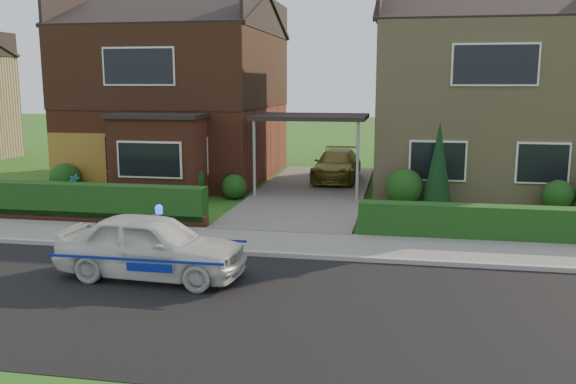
# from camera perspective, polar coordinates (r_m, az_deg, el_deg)

# --- Properties ---
(ground) EXTENTS (120.00, 120.00, 0.00)m
(ground) POSITION_cam_1_polar(r_m,az_deg,el_deg) (11.00, -6.30, -10.41)
(ground) COLOR #245416
(ground) RESTS_ON ground
(road) EXTENTS (60.00, 6.00, 0.02)m
(road) POSITION_cam_1_polar(r_m,az_deg,el_deg) (11.00, -6.30, -10.41)
(road) COLOR black
(road) RESTS_ON ground
(kerb) EXTENTS (60.00, 0.16, 0.12)m
(kerb) POSITION_cam_1_polar(r_m,az_deg,el_deg) (13.78, -2.65, -5.81)
(kerb) COLOR #9E9993
(kerb) RESTS_ON ground
(sidewalk) EXTENTS (60.00, 2.00, 0.10)m
(sidewalk) POSITION_cam_1_polar(r_m,az_deg,el_deg) (14.77, -1.72, -4.75)
(sidewalk) COLOR slate
(sidewalk) RESTS_ON ground
(driveway) EXTENTS (3.80, 12.00, 0.12)m
(driveway) POSITION_cam_1_polar(r_m,az_deg,el_deg) (21.40, 2.17, -0.02)
(driveway) COLOR #666059
(driveway) RESTS_ON ground
(house_left) EXTENTS (7.50, 9.53, 7.25)m
(house_left) POSITION_cam_1_polar(r_m,az_deg,el_deg) (25.33, -10.04, 9.95)
(house_left) COLOR brown
(house_left) RESTS_ON ground
(house_right) EXTENTS (7.50, 8.06, 7.25)m
(house_right) POSITION_cam_1_polar(r_m,az_deg,el_deg) (24.00, 17.34, 9.28)
(house_right) COLOR tan
(house_right) RESTS_ON ground
(carport_link) EXTENTS (3.80, 3.00, 2.77)m
(carport_link) POSITION_cam_1_polar(r_m,az_deg,el_deg) (21.05, 2.20, 6.92)
(carport_link) COLOR black
(carport_link) RESTS_ON ground
(garage_door) EXTENTS (2.20, 0.10, 2.10)m
(garage_door) POSITION_cam_1_polar(r_m,az_deg,el_deg) (22.96, -19.05, 2.62)
(garage_door) COLOR olive
(garage_door) RESTS_ON ground
(dwarf_wall) EXTENTS (7.70, 0.25, 0.36)m
(dwarf_wall) POSITION_cam_1_polar(r_m,az_deg,el_deg) (17.91, -19.34, -2.23)
(dwarf_wall) COLOR brown
(dwarf_wall) RESTS_ON ground
(hedge_left) EXTENTS (7.50, 0.55, 0.90)m
(hedge_left) POSITION_cam_1_polar(r_m,az_deg,el_deg) (18.07, -19.08, -2.69)
(hedge_left) COLOR #113814
(hedge_left) RESTS_ON ground
(hedge_right) EXTENTS (7.50, 0.55, 0.80)m
(hedge_right) POSITION_cam_1_polar(r_m,az_deg,el_deg) (15.92, 20.23, -4.47)
(hedge_right) COLOR #113814
(hedge_right) RESTS_ON ground
(shrub_left_far) EXTENTS (1.08, 1.08, 1.08)m
(shrub_left_far) POSITION_cam_1_polar(r_m,az_deg,el_deg) (22.76, -20.10, 1.20)
(shrub_left_far) COLOR #113814
(shrub_left_far) RESTS_ON ground
(shrub_left_mid) EXTENTS (1.32, 1.32, 1.32)m
(shrub_left_mid) POSITION_cam_1_polar(r_m,az_deg,el_deg) (20.64, -9.57, 1.15)
(shrub_left_mid) COLOR #113814
(shrub_left_mid) RESTS_ON ground
(shrub_left_near) EXTENTS (0.84, 0.84, 0.84)m
(shrub_left_near) POSITION_cam_1_polar(r_m,az_deg,el_deg) (20.48, -5.05, 0.50)
(shrub_left_near) COLOR #113814
(shrub_left_near) RESTS_ON ground
(shrub_right_near) EXTENTS (1.20, 1.20, 1.20)m
(shrub_right_near) POSITION_cam_1_polar(r_m,az_deg,el_deg) (19.52, 10.83, 0.41)
(shrub_right_near) COLOR #113814
(shrub_right_near) RESTS_ON ground
(shrub_right_mid) EXTENTS (0.96, 0.96, 0.96)m
(shrub_right_mid) POSITION_cam_1_polar(r_m,az_deg,el_deg) (20.21, 23.97, -0.31)
(shrub_right_mid) COLOR #113814
(shrub_right_mid) RESTS_ON ground
(conifer_a) EXTENTS (0.90, 0.90, 2.60)m
(conifer_a) POSITION_cam_1_polar(r_m,az_deg,el_deg) (19.25, 13.88, 2.27)
(conifer_a) COLOR black
(conifer_a) RESTS_ON ground
(police_car) EXTENTS (3.48, 3.87, 1.45)m
(police_car) POSITION_cam_1_polar(r_m,az_deg,el_deg) (12.46, -12.64, -4.99)
(police_car) COLOR silver
(police_car) RESTS_ON ground
(driveway_car) EXTENTS (1.72, 4.06, 1.17)m
(driveway_car) POSITION_cam_1_polar(r_m,az_deg,el_deg) (23.70, 4.59, 2.53)
(driveway_car) COLOR olive
(driveway_car) RESTS_ON driveway
(potted_plant_a) EXTENTS (0.43, 0.32, 0.77)m
(potted_plant_a) POSITION_cam_1_polar(r_m,az_deg,el_deg) (22.04, -19.31, 0.56)
(potted_plant_a) COLOR gray
(potted_plant_a) RESTS_ON ground
(potted_plant_b) EXTENTS (0.48, 0.45, 0.69)m
(potted_plant_b) POSITION_cam_1_polar(r_m,az_deg,el_deg) (19.85, -18.91, -0.54)
(potted_plant_b) COLOR gray
(potted_plant_b) RESTS_ON ground
(potted_plant_c) EXTENTS (0.66, 0.66, 0.86)m
(potted_plant_c) POSITION_cam_1_polar(r_m,az_deg,el_deg) (18.59, -17.86, -0.92)
(potted_plant_c) COLOR gray
(potted_plant_c) RESTS_ON ground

